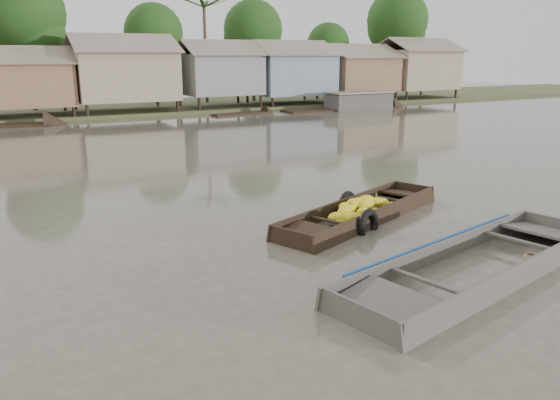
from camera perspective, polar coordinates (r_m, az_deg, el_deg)
name	(u,v)px	position (r m, az deg, el deg)	size (l,w,h in m)	color
ground	(333,251)	(11.69, 5.59, -5.28)	(120.00, 120.00, 0.00)	#4D473B
riverbank	(123,68)	(41.96, -16.08, 13.11)	(120.00, 12.47, 10.22)	#384723
banana_boat	(360,214)	(13.86, 8.31, -1.41)	(5.85, 3.38, 0.83)	black
viewer_boat	(477,270)	(11.16, 19.91, -6.88)	(7.16, 3.24, 0.56)	#45413A
distant_boats	(263,111)	(38.70, -1.79, 9.33)	(42.88, 3.68, 1.38)	black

